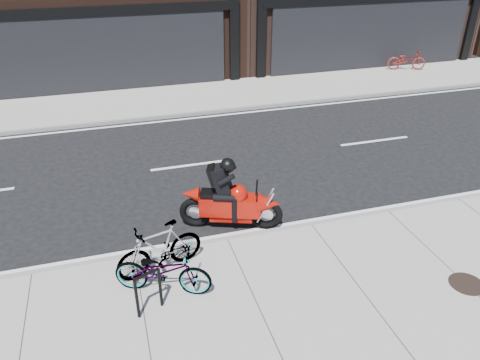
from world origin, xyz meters
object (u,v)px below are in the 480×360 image
object	(u,v)px
bicycle_front	(163,270)
bicycle_far	(407,60)
bicycle_rear	(160,248)
bike_rack	(148,289)
motorcycle	(235,200)
manhole_cover	(467,284)

from	to	relation	value
bicycle_front	bicycle_far	bearing A→B (deg)	-24.40
bicycle_rear	bicycle_far	world-z (taller)	bicycle_rear
bike_rack	bicycle_front	distance (m)	0.55
bicycle_rear	motorcycle	bearing A→B (deg)	107.67
motorcycle	bicycle_far	world-z (taller)	motorcycle
bicycle_front	motorcycle	bearing A→B (deg)	-22.84
bicycle_far	manhole_cover	world-z (taller)	bicycle_far
bicycle_rear	manhole_cover	xyz separation A→B (m)	(5.53, -2.08, -0.52)
bike_rack	bicycle_far	world-z (taller)	bicycle_far
manhole_cover	motorcycle	bearing A→B (deg)	138.18
bicycle_front	manhole_cover	distance (m)	5.78
bicycle_front	bicycle_rear	size ratio (longest dim) A/B	1.03
bike_rack	bicycle_far	size ratio (longest dim) A/B	0.50
bike_rack	bicycle_rear	distance (m)	1.12
bicycle_far	bicycle_front	bearing A→B (deg)	150.46
bicycle_far	manhole_cover	size ratio (longest dim) A/B	2.64
motorcycle	manhole_cover	distance (m)	4.96
bike_rack	bicycle_far	xyz separation A→B (m)	(13.39, 12.30, -0.05)
bicycle_front	motorcycle	size ratio (longest dim) A/B	0.80
motorcycle	bicycle_rear	bearing A→B (deg)	-126.78
bicycle_front	bicycle_rear	bearing A→B (deg)	20.31
bicycle_rear	motorcycle	distance (m)	2.22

